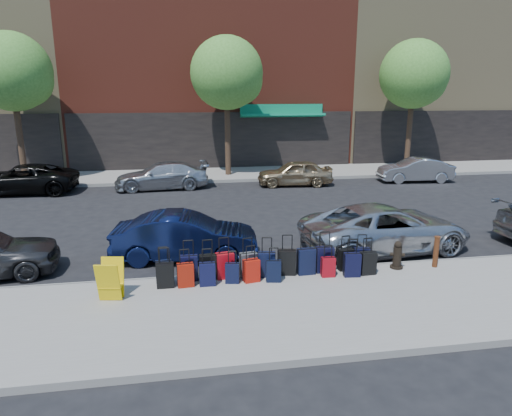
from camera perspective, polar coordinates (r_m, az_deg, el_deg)
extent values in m
plane|color=black|center=(16.04, -1.70, -2.33)|extent=(120.00, 120.00, 0.00)
cube|color=gray|center=(10.05, 3.41, -12.54)|extent=(60.00, 4.00, 0.15)
cube|color=gray|center=(25.71, -4.71, 4.21)|extent=(60.00, 4.00, 0.15)
cube|color=gray|center=(11.84, 1.24, -8.17)|extent=(60.00, 0.08, 0.15)
cube|color=gray|center=(23.73, -4.30, 3.36)|extent=(60.00, 0.08, 0.15)
cube|color=maroon|center=(33.71, -6.34, 23.56)|extent=(17.00, 12.00, 20.00)
cube|color=black|center=(27.40, -5.13, 8.28)|extent=(16.66, 0.15, 3.40)
cube|color=#0D7D57|center=(27.53, 3.36, 11.47)|extent=(5.00, 0.91, 0.27)
cube|color=#0D7D57|center=(27.80, 3.23, 12.22)|extent=(5.00, 0.10, 0.60)
cube|color=#96845B|center=(38.05, 20.28, 20.23)|extent=(15.00, 12.00, 18.00)
cube|color=black|center=(32.74, 24.34, 8.07)|extent=(14.70, 0.15, 3.40)
cylinder|color=black|center=(26.05, -27.47, 8.29)|extent=(0.30, 0.30, 4.80)
sphere|color=#3F7B29|center=(25.99, -28.25, 14.78)|extent=(3.80, 3.80, 3.80)
sphere|color=#3F7B29|center=(25.80, -26.85, 14.10)|extent=(2.58, 2.58, 2.58)
cylinder|color=black|center=(24.94, -3.57, 9.66)|extent=(0.30, 0.30, 4.80)
sphere|color=#3F7B29|center=(24.86, -3.68, 16.49)|extent=(3.80, 3.80, 3.80)
sphere|color=#3F7B29|center=(24.92, -2.24, 15.63)|extent=(2.58, 2.58, 2.58)
cylinder|color=black|center=(28.02, 18.63, 9.47)|extent=(0.30, 0.30, 4.80)
sphere|color=#3F7B29|center=(27.96, 19.13, 15.53)|extent=(3.80, 3.80, 3.80)
sphere|color=#3F7B29|center=(28.23, 20.17, 14.66)|extent=(2.58, 2.58, 2.58)
cube|color=black|center=(11.21, -11.42, -7.85)|extent=(0.39, 0.24, 0.56)
cylinder|color=black|center=(11.00, -11.58, -4.92)|extent=(0.21, 0.05, 0.03)
cube|color=black|center=(11.26, -8.36, -7.44)|extent=(0.42, 0.23, 0.63)
cylinder|color=black|center=(11.03, -8.49, -4.16)|extent=(0.23, 0.03, 0.03)
cube|color=black|center=(11.28, -5.99, -7.33)|extent=(0.42, 0.25, 0.62)
cylinder|color=black|center=(11.05, -6.08, -4.12)|extent=(0.23, 0.04, 0.03)
cube|color=#A40A14|center=(11.29, -3.91, -7.20)|extent=(0.46, 0.30, 0.64)
cylinder|color=black|center=(11.06, -3.97, -3.85)|extent=(0.24, 0.07, 0.03)
cube|color=#404045|center=(11.34, -0.95, -7.14)|extent=(0.45, 0.30, 0.62)
cylinder|color=black|center=(11.11, -0.97, -3.91)|extent=(0.23, 0.07, 0.03)
cube|color=black|center=(11.37, 1.34, -7.06)|extent=(0.45, 0.31, 0.62)
cylinder|color=black|center=(11.14, 1.36, -3.82)|extent=(0.23, 0.08, 0.03)
cube|color=black|center=(11.50, 3.91, -6.79)|extent=(0.46, 0.30, 0.64)
cylinder|color=black|center=(11.27, 3.97, -3.50)|extent=(0.24, 0.07, 0.03)
cube|color=black|center=(11.57, 6.28, -6.66)|extent=(0.45, 0.27, 0.66)
cylinder|color=black|center=(11.34, 6.38, -3.31)|extent=(0.25, 0.05, 0.03)
cube|color=black|center=(11.76, 8.59, -6.40)|extent=(0.45, 0.27, 0.66)
cylinder|color=black|center=(11.52, 8.72, -3.09)|extent=(0.25, 0.05, 0.03)
cube|color=black|center=(11.99, 11.15, -6.34)|extent=(0.39, 0.24, 0.56)
cylinder|color=black|center=(11.79, 11.30, -3.56)|extent=(0.21, 0.05, 0.03)
cube|color=black|center=(12.07, 13.05, -6.24)|extent=(0.43, 0.29, 0.59)
cylinder|color=black|center=(11.87, 13.23, -3.37)|extent=(0.22, 0.08, 0.03)
cube|color=black|center=(10.99, -11.28, -8.24)|extent=(0.40, 0.23, 0.59)
cylinder|color=black|center=(10.76, -11.45, -5.07)|extent=(0.22, 0.03, 0.03)
cube|color=maroon|center=(10.95, -8.81, -8.29)|extent=(0.40, 0.25, 0.56)
cylinder|color=black|center=(10.73, -8.93, -5.27)|extent=(0.22, 0.05, 0.03)
cube|color=black|center=(10.94, -6.10, -8.23)|extent=(0.38, 0.22, 0.55)
cylinder|color=black|center=(10.72, -6.19, -5.25)|extent=(0.21, 0.03, 0.03)
cube|color=black|center=(11.04, -2.98, -8.13)|extent=(0.36, 0.25, 0.49)
cylinder|color=black|center=(10.85, -3.02, -5.53)|extent=(0.19, 0.06, 0.03)
cube|color=#AC160B|center=(11.08, -0.57, -7.84)|extent=(0.41, 0.29, 0.56)
cylinder|color=black|center=(10.87, -0.58, -4.88)|extent=(0.21, 0.07, 0.03)
cube|color=black|center=(11.11, 2.22, -7.89)|extent=(0.39, 0.26, 0.52)
cylinder|color=black|center=(10.90, 2.24, -5.11)|extent=(0.20, 0.07, 0.03)
cube|color=maroon|center=(11.52, 9.00, -7.30)|extent=(0.34, 0.21, 0.49)
cylinder|color=black|center=(11.34, 9.10, -4.79)|extent=(0.19, 0.04, 0.03)
cube|color=black|center=(11.63, 11.91, -6.96)|extent=(0.42, 0.27, 0.59)
cylinder|color=black|center=(11.42, 12.08, -3.96)|extent=(0.23, 0.06, 0.03)
cube|color=black|center=(11.85, 13.80, -6.70)|extent=(0.41, 0.26, 0.58)
cylinder|color=black|center=(11.64, 13.98, -3.81)|extent=(0.22, 0.05, 0.03)
cylinder|color=black|center=(12.53, 17.14, -7.04)|extent=(0.33, 0.33, 0.06)
cylinder|color=black|center=(12.43, 17.23, -5.81)|extent=(0.22, 0.22, 0.51)
sphere|color=black|center=(12.33, 17.35, -4.41)|extent=(0.20, 0.20, 0.20)
cylinder|color=black|center=(12.41, 17.25, -5.58)|extent=(0.38, 0.21, 0.09)
cylinder|color=#38190C|center=(12.81, 21.58, -5.14)|extent=(0.14, 0.14, 0.81)
cylinder|color=#38190C|center=(12.69, 21.75, -3.41)|extent=(0.15, 0.15, 0.04)
cube|color=yellow|center=(10.48, -18.00, -8.89)|extent=(0.53, 0.30, 0.90)
cube|color=yellow|center=(10.77, -17.48, -8.22)|extent=(0.53, 0.30, 0.90)
cube|color=yellow|center=(10.68, -17.68, -9.23)|extent=(0.55, 0.40, 0.02)
imported|color=#0D163B|center=(12.96, -8.81, -3.56)|extent=(4.14, 1.83, 1.32)
imported|color=silver|center=(14.01, 15.90, -2.42)|extent=(5.27, 2.94, 1.39)
imported|color=black|center=(23.66, -27.17, 3.23)|extent=(4.91, 2.41, 1.34)
imported|color=silver|center=(22.54, -11.69, 3.98)|extent=(4.54, 2.05, 1.29)
imported|color=tan|center=(22.96, 4.88, 4.40)|extent=(3.84, 1.80, 1.27)
imported|color=#B4B7BC|center=(25.24, 19.29, 4.53)|extent=(3.89, 1.64, 1.25)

